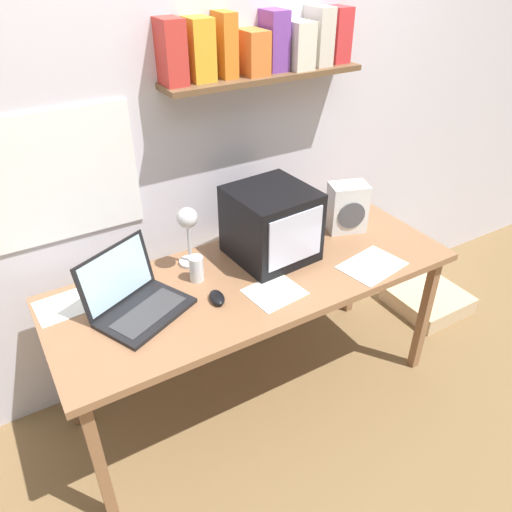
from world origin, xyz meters
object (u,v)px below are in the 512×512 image
floor_cushion (427,299)px  laptop (133,296)px  crt_monitor (271,224)px  desk_lamp (188,227)px  computer_mouse (217,298)px  loose_paper_near_laptop (74,303)px  space_heater (347,208)px  juice_glass (197,270)px  printed_handout (274,292)px  corner_desk (256,285)px  open_notebook (372,265)px

floor_cushion → laptop: bearing=-179.9°
crt_monitor → floor_cushion: crt_monitor is taller
laptop → desk_lamp: desk_lamp is taller
crt_monitor → computer_mouse: crt_monitor is taller
loose_paper_near_laptop → computer_mouse: bearing=-29.2°
space_heater → computer_mouse: 0.87m
desk_lamp → juice_glass: (-0.02, -0.10, -0.16)m
crt_monitor → floor_cushion: 1.46m
computer_mouse → printed_handout: size_ratio=0.46×
corner_desk → floor_cushion: bearing=2.1°
crt_monitor → corner_desk: bearing=-147.8°
space_heater → floor_cushion: bearing=13.0°
crt_monitor → desk_lamp: bearing=162.4°
juice_glass → computer_mouse: size_ratio=1.03×
corner_desk → juice_glass: juice_glass is taller
computer_mouse → laptop: bearing=158.5°
open_notebook → computer_mouse: bearing=169.5°
juice_glass → space_heater: (0.85, 0.02, 0.07)m
floor_cushion → computer_mouse: bearing=-175.4°
crt_monitor → loose_paper_near_laptop: bearing=169.2°
open_notebook → floor_cushion: (0.83, 0.26, -0.70)m
crt_monitor → laptop: 0.70m
desk_lamp → space_heater: (0.83, -0.08, -0.09)m
computer_mouse → printed_handout: 0.25m
laptop → floor_cushion: size_ratio=1.04×
juice_glass → loose_paper_near_laptop: juice_glass is taller
crt_monitor → floor_cushion: bearing=-7.0°
desk_lamp → computer_mouse: 0.34m
juice_glass → open_notebook: 0.80m
juice_glass → computer_mouse: (0.01, -0.18, -0.04)m
space_heater → computer_mouse: size_ratio=2.20×
loose_paper_near_laptop → juice_glass: bearing=-12.2°
corner_desk → crt_monitor: size_ratio=4.81×
printed_handout → desk_lamp: bearing=122.9°
corner_desk → loose_paper_near_laptop: bearing=164.3°
laptop → desk_lamp: size_ratio=1.42×
space_heater → open_notebook: 0.37m
juice_glass → printed_handout: 0.35m
crt_monitor → juice_glass: bearing=176.8°
desk_lamp → space_heater: 0.84m
space_heater → laptop: bearing=-158.0°
space_heater → open_notebook: size_ratio=0.79×
juice_glass → printed_handout: juice_glass is taller
space_heater → corner_desk: bearing=-150.6°
corner_desk → laptop: bearing=175.3°
corner_desk → printed_handout: (-0.00, -0.15, 0.06)m
juice_glass → loose_paper_near_laptop: bearing=167.8°
laptop → computer_mouse: 0.34m
printed_handout → crt_monitor: bearing=60.8°
desk_lamp → computer_mouse: bearing=-70.5°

